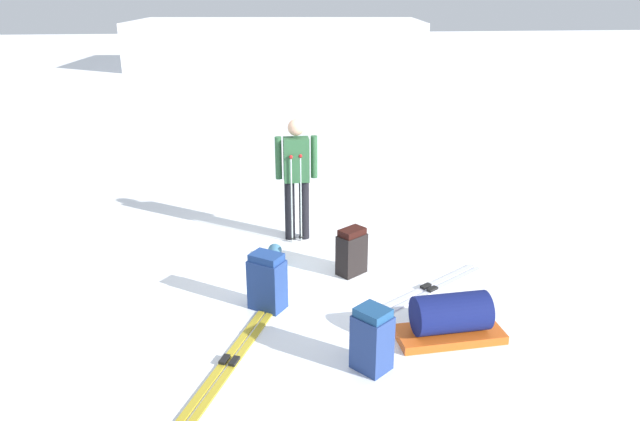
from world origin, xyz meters
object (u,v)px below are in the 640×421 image
at_px(backpack_large_dark, 372,339).
at_px(gear_sled, 450,319).
at_px(backpack_small_spare, 352,252).
at_px(ski_pair_near, 229,362).
at_px(ski_poles_planted_near, 296,194).
at_px(skier_standing, 296,173).
at_px(ski_pair_far, 429,289).
at_px(backpack_bright, 267,282).
at_px(sleeping_mat_rolled, 274,259).

xyz_separation_m(backpack_large_dark, gear_sled, (0.88, 0.42, -0.08)).
height_order(backpack_small_spare, gear_sled, backpack_small_spare).
bearing_deg(backpack_large_dark, backpack_small_spare, 86.77).
xyz_separation_m(ski_pair_near, ski_poles_planted_near, (0.82, 2.82, 0.69)).
relative_size(skier_standing, ski_pair_far, 1.06).
bearing_deg(backpack_bright, sleeping_mat_rolled, 84.55).
xyz_separation_m(ski_pair_far, backpack_large_dark, (-0.95, -1.44, 0.29)).
bearing_deg(ski_pair_near, skier_standing, 74.09).
bearing_deg(sleeping_mat_rolled, backpack_large_dark, -70.07).
bearing_deg(sleeping_mat_rolled, backpack_small_spare, -18.93).
bearing_deg(skier_standing, ski_pair_near, -105.91).
bearing_deg(sleeping_mat_rolled, ski_pair_far, -25.68).
xyz_separation_m(ski_pair_near, backpack_small_spare, (1.43, 1.77, 0.28)).
relative_size(skier_standing, ski_pair_near, 0.92).
height_order(skier_standing, ski_poles_planted_near, skier_standing).
bearing_deg(ski_pair_near, gear_sled, 5.59).
bearing_deg(gear_sled, backpack_small_spare, 116.17).
distance_m(ski_poles_planted_near, gear_sled, 2.99).
distance_m(ski_pair_near, backpack_large_dark, 1.37).
xyz_separation_m(ski_pair_far, ski_poles_planted_near, (-1.45, 1.59, 0.69)).
height_order(ski_poles_planted_near, sleeping_mat_rolled, ski_poles_planted_near).
height_order(ski_pair_near, backpack_small_spare, backpack_small_spare).
distance_m(skier_standing, gear_sled, 3.14).
height_order(backpack_large_dark, backpack_small_spare, backpack_large_dark).
bearing_deg(backpack_bright, ski_pair_near, -110.65).
relative_size(skier_standing, ski_poles_planted_near, 1.36).
relative_size(skier_standing, sleeping_mat_rolled, 3.09).
height_order(ski_pair_near, ski_pair_far, same).
bearing_deg(ski_poles_planted_near, sleeping_mat_rolled, -114.86).
distance_m(backpack_large_dark, gear_sled, 0.98).
height_order(skier_standing, ski_pair_near, skier_standing).
height_order(backpack_large_dark, sleeping_mat_rolled, backpack_large_dark).
xyz_separation_m(backpack_bright, gear_sled, (1.81, -0.81, -0.09)).
relative_size(backpack_large_dark, sleeping_mat_rolled, 1.14).
relative_size(skier_standing, backpack_small_spare, 2.87).
distance_m(backpack_small_spare, ski_poles_planted_near, 1.28).
height_order(skier_standing, ski_pair_far, skier_standing).
distance_m(ski_pair_near, gear_sled, 2.22).
height_order(ski_pair_near, backpack_large_dark, backpack_large_dark).
bearing_deg(backpack_bright, backpack_small_spare, 35.57).
bearing_deg(backpack_small_spare, skier_standing, 116.81).
bearing_deg(ski_pair_far, backpack_large_dark, -123.42).
xyz_separation_m(backpack_small_spare, sleeping_mat_rolled, (-0.95, 0.32, -0.20)).
bearing_deg(gear_sled, skier_standing, 116.45).
relative_size(ski_pair_near, backpack_small_spare, 3.11).
relative_size(ski_pair_near, backpack_bright, 2.84).
distance_m(ski_pair_far, backpack_bright, 1.93).
bearing_deg(ski_pair_near, sleeping_mat_rolled, 76.90).
bearing_deg(skier_standing, ski_pair_far, -50.01).
xyz_separation_m(backpack_large_dark, backpack_bright, (-0.94, 1.23, 0.01)).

